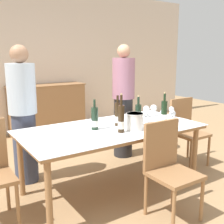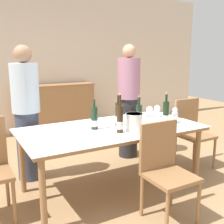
% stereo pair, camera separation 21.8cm
% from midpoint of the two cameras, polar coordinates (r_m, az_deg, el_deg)
% --- Properties ---
extents(ground_plane, '(12.00, 12.00, 0.00)m').
position_cam_midpoint_polar(ground_plane, '(3.42, 1.89, -15.16)').
color(ground_plane, '#A37F56').
extents(back_wall, '(8.00, 0.10, 2.80)m').
position_cam_midpoint_polar(back_wall, '(5.77, -13.59, 10.04)').
color(back_wall, beige).
rests_on(back_wall, ground_plane).
extents(sideboard_cabinet, '(1.48, 0.46, 0.96)m').
position_cam_midpoint_polar(sideboard_cabinet, '(5.66, -10.03, 0.77)').
color(sideboard_cabinet, '#996B42').
rests_on(sideboard_cabinet, ground_plane).
extents(dining_table, '(2.04, 1.02, 0.73)m').
position_cam_midpoint_polar(dining_table, '(3.17, 1.97, -4.25)').
color(dining_table, '#996B42').
rests_on(dining_table, ground_plane).
extents(ice_bucket, '(0.19, 0.19, 0.19)m').
position_cam_midpoint_polar(ice_bucket, '(3.04, 6.61, -1.94)').
color(ice_bucket, white).
rests_on(ice_bucket, dining_table).
extents(wine_bottle_0, '(0.08, 0.08, 0.33)m').
position_cam_midpoint_polar(wine_bottle_0, '(3.07, -1.58, -1.42)').
color(wine_bottle_0, '#1E3323').
rests_on(wine_bottle_0, dining_table).
extents(wine_bottle_1, '(0.07, 0.07, 0.35)m').
position_cam_midpoint_polar(wine_bottle_1, '(3.21, 3.19, -0.61)').
color(wine_bottle_1, '#332314').
rests_on(wine_bottle_1, dining_table).
extents(wine_bottle_2, '(0.07, 0.07, 0.42)m').
position_cam_midpoint_polar(wine_bottle_2, '(2.94, 3.74, -1.56)').
color(wine_bottle_2, '#332314').
rests_on(wine_bottle_2, dining_table).
extents(wine_bottle_3, '(0.07, 0.07, 0.35)m').
position_cam_midpoint_polar(wine_bottle_3, '(3.23, 7.41, -0.80)').
color(wine_bottle_3, '#1E3323').
rests_on(wine_bottle_3, dining_table).
extents(wine_bottle_4, '(0.07, 0.07, 0.38)m').
position_cam_midpoint_polar(wine_bottle_4, '(3.35, 12.71, -0.33)').
color(wine_bottle_4, black).
rests_on(wine_bottle_4, dining_table).
extents(wine_glass_0, '(0.07, 0.07, 0.15)m').
position_cam_midpoint_polar(wine_glass_0, '(3.67, 14.36, 0.25)').
color(wine_glass_0, white).
rests_on(wine_glass_0, dining_table).
extents(wine_glass_1, '(0.08, 0.08, 0.14)m').
position_cam_midpoint_polar(wine_glass_1, '(3.48, 14.42, -0.57)').
color(wine_glass_1, white).
rests_on(wine_glass_1, dining_table).
extents(wine_glass_2, '(0.08, 0.08, 0.14)m').
position_cam_midpoint_polar(wine_glass_2, '(3.37, 9.00, -0.67)').
color(wine_glass_2, white).
rests_on(wine_glass_2, dining_table).
extents(wine_glass_3, '(0.09, 0.09, 0.15)m').
position_cam_midpoint_polar(wine_glass_3, '(3.69, 9.33, 0.45)').
color(wine_glass_3, white).
rests_on(wine_glass_3, dining_table).
extents(wine_glass_4, '(0.09, 0.09, 0.16)m').
position_cam_midpoint_polar(wine_glass_4, '(3.71, 10.83, 0.64)').
color(wine_glass_4, white).
rests_on(wine_glass_4, dining_table).
extents(wine_glass_5, '(0.08, 0.08, 0.15)m').
position_cam_midpoint_polar(wine_glass_5, '(3.48, 12.63, -0.32)').
color(wine_glass_5, white).
rests_on(wine_glass_5, dining_table).
extents(chair_near_front, '(0.42, 0.42, 0.92)m').
position_cam_midpoint_polar(chair_near_front, '(2.75, 12.92, -10.48)').
color(chair_near_front, '#996B42').
rests_on(chair_near_front, ground_plane).
extents(chair_right_end, '(0.42, 0.42, 0.93)m').
position_cam_midpoint_polar(chair_right_end, '(4.09, 17.26, -3.20)').
color(chair_right_end, '#996B42').
rests_on(chair_right_end, ground_plane).
extents(person_host, '(0.33, 0.33, 1.65)m').
position_cam_midpoint_polar(person_host, '(3.52, -15.31, -0.42)').
color(person_host, '#383F56').
rests_on(person_host, ground_plane).
extents(person_guest_left, '(0.33, 0.33, 1.68)m').
position_cam_midpoint_polar(person_guest_left, '(4.19, 4.87, 2.05)').
color(person_guest_left, '#262628').
rests_on(person_guest_left, ground_plane).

